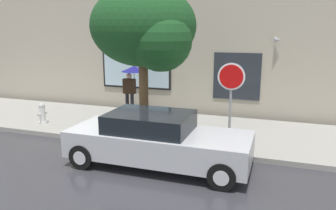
# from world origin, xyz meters

# --- Properties ---
(ground_plane) EXTENTS (60.00, 60.00, 0.00)m
(ground_plane) POSITION_xyz_m (0.00, 0.00, 0.00)
(ground_plane) COLOR #333338
(sidewalk) EXTENTS (20.00, 4.00, 0.15)m
(sidewalk) POSITION_xyz_m (0.00, 3.00, 0.07)
(sidewalk) COLOR gray
(sidewalk) RESTS_ON ground
(building_facade) EXTENTS (20.00, 0.67, 7.00)m
(building_facade) POSITION_xyz_m (-0.01, 5.50, 3.48)
(building_facade) COLOR #B2A893
(building_facade) RESTS_ON ground
(parked_car) EXTENTS (4.66, 1.84, 1.40)m
(parked_car) POSITION_xyz_m (1.15, -0.03, 0.69)
(parked_car) COLOR #B7BABF
(parked_car) RESTS_ON ground
(fire_hydrant) EXTENTS (0.30, 0.44, 0.75)m
(fire_hydrant) POSITION_xyz_m (-4.00, 1.89, 0.51)
(fire_hydrant) COLOR white
(fire_hydrant) RESTS_ON sidewalk
(pedestrian_with_umbrella) EXTENTS (0.99, 0.99, 1.93)m
(pedestrian_with_umbrella) POSITION_xyz_m (-1.47, 4.17, 1.69)
(pedestrian_with_umbrella) COLOR black
(pedestrian_with_umbrella) RESTS_ON sidewalk
(street_tree) EXTENTS (3.19, 2.71, 4.61)m
(street_tree) POSITION_xyz_m (0.24, 1.55, 3.47)
(street_tree) COLOR #4C3823
(street_tree) RESTS_ON sidewalk
(stop_sign) EXTENTS (0.76, 0.10, 2.42)m
(stop_sign) POSITION_xyz_m (2.74, 1.60, 1.86)
(stop_sign) COLOR gray
(stop_sign) RESTS_ON sidewalk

